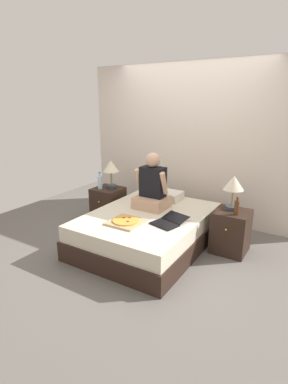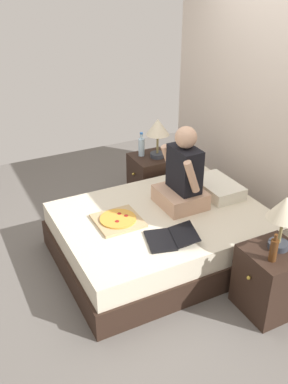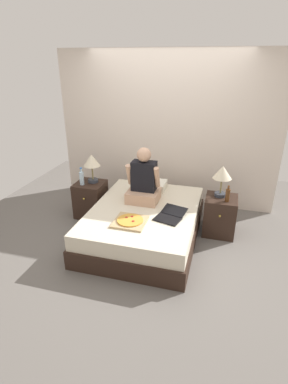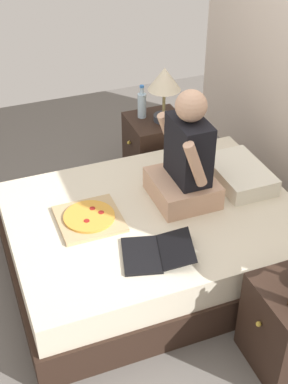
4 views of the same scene
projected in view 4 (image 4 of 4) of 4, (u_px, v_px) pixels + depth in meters
ground_plane at (154, 264)px, 3.75m from camera, size 5.66×5.66×0.00m
bed at (154, 239)px, 3.62m from camera, size 1.45×1.93×0.46m
nightstand_left at (155, 149)px, 4.48m from camera, size 0.44×0.47×0.56m
lamp_on_left_nightstand at (164, 83)px, 4.11m from camera, size 0.26×0.26×0.45m
water_bottle at (142, 104)px, 4.29m from camera, size 0.07×0.07×0.28m
pillow at (239, 174)px, 3.74m from camera, size 0.52×0.34×0.12m
person_seated at (186, 161)px, 3.45m from camera, size 0.47×0.40×0.78m
laptop at (153, 253)px, 3.13m from camera, size 0.41×0.48×0.07m
pizza_box at (89, 218)px, 3.40m from camera, size 0.40×0.40×0.04m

